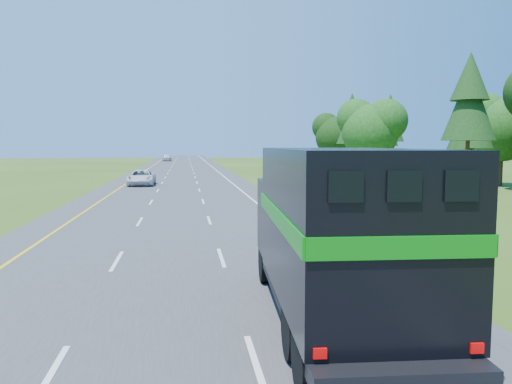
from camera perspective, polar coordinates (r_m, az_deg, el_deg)
road at (r=56.80m, az=-8.69°, el=1.27°), size 15.00×260.00×0.04m
lane_markings at (r=56.80m, az=-8.69°, el=1.29°), size 11.15×260.00×0.01m
tree_wall_right at (r=44.65m, az=26.82°, el=7.31°), size 16.00×100.00×12.00m
horse_truck at (r=11.26m, az=9.07°, el=-4.50°), size 3.33×9.13×3.97m
white_suv at (r=51.21m, az=-12.96°, el=1.62°), size 2.59×5.54×1.53m
far_car at (r=125.70m, az=-10.14°, el=3.89°), size 2.39×5.05×1.67m
exit_sign at (r=20.99m, az=16.97°, el=-0.43°), size 1.85×0.18×3.14m
delineator at (r=23.31m, az=11.59°, el=-3.22°), size 0.10×0.05×1.17m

